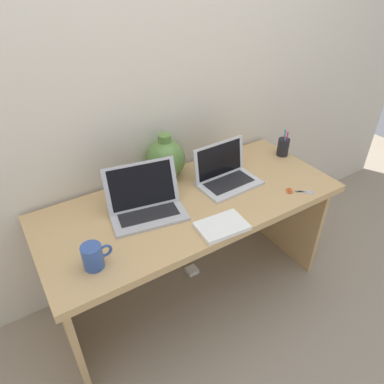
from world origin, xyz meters
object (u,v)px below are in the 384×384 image
(laptop_left, at_px, (145,200))
(scissors, at_px, (295,191))
(coffee_mug, at_px, (93,256))
(laptop_right, at_px, (225,173))
(green_vase, at_px, (166,158))
(power_brick, at_px, (192,270))
(notebook_stack, at_px, (222,226))
(pen_cup, at_px, (283,147))

(laptop_left, distance_m, scissors, 0.80)
(laptop_left, bearing_deg, coffee_mug, -146.45)
(laptop_right, height_order, coffee_mug, laptop_right)
(green_vase, bearing_deg, power_brick, -62.22)
(notebook_stack, height_order, pen_cup, pen_cup)
(laptop_right, bearing_deg, scissors, -47.57)
(green_vase, relative_size, notebook_stack, 1.12)
(laptop_left, bearing_deg, green_vase, 43.36)
(notebook_stack, relative_size, pen_cup, 1.28)
(green_vase, height_order, coffee_mug, green_vase)
(laptop_left, height_order, scissors, laptop_left)
(laptop_left, distance_m, pen_cup, 0.98)
(green_vase, xyz_separation_m, scissors, (0.51, -0.50, -0.11))
(laptop_right, bearing_deg, coffee_mug, -164.36)
(pen_cup, relative_size, scissors, 1.36)
(pen_cup, bearing_deg, laptop_right, -173.96)
(laptop_left, relative_size, power_brick, 5.64)
(coffee_mug, distance_m, scissors, 1.09)
(laptop_left, height_order, laptop_right, laptop_left)
(laptop_left, xyz_separation_m, notebook_stack, (0.24, -0.31, -0.05))
(coffee_mug, relative_size, scissors, 0.95)
(scissors, bearing_deg, power_brick, 140.22)
(notebook_stack, height_order, scissors, notebook_stack)
(coffee_mug, relative_size, pen_cup, 0.70)
(laptop_right, bearing_deg, laptop_left, -179.21)
(notebook_stack, xyz_separation_m, scissors, (0.51, 0.03, -0.01))
(power_brick, bearing_deg, coffee_mug, -155.32)
(laptop_right, relative_size, scissors, 2.55)
(green_vase, relative_size, power_brick, 3.69)
(pen_cup, height_order, power_brick, pen_cup)
(laptop_left, distance_m, coffee_mug, 0.41)
(laptop_right, height_order, green_vase, green_vase)
(laptop_left, relative_size, pen_cup, 2.19)
(laptop_left, distance_m, notebook_stack, 0.39)
(notebook_stack, distance_m, power_brick, 0.80)
(coffee_mug, height_order, power_brick, coffee_mug)
(notebook_stack, bearing_deg, laptop_right, 51.95)
(notebook_stack, bearing_deg, scissors, 3.44)
(pen_cup, relative_size, power_brick, 2.57)
(notebook_stack, distance_m, coffee_mug, 0.59)
(pen_cup, bearing_deg, power_brick, 178.30)
(laptop_right, distance_m, coffee_mug, 0.86)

